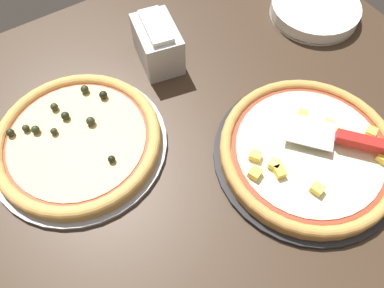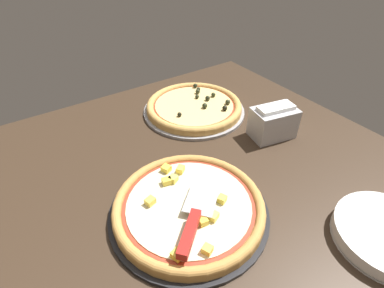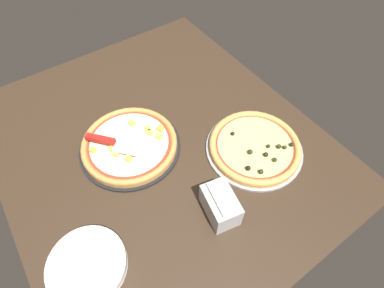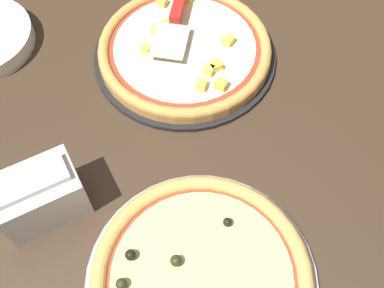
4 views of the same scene
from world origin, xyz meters
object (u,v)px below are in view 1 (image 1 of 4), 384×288
Objects in this scene: pizza_front at (309,151)px; serving_spatula at (352,140)px; plate_stack at (315,10)px; napkin_holder at (158,44)px; pizza_back at (77,140)px.

pizza_front is 8.22cm from serving_spatula.
serving_spatula is 0.82× the size of plate_stack.
pizza_front is 2.39× the size of napkin_holder.
pizza_back is 1.83× the size of serving_spatula.
pizza_front is at bearing -163.54° from napkin_holder.
plate_stack is 42.66cm from napkin_holder.
plate_stack is 1.53× the size of napkin_holder.
pizza_front is 41.04cm from napkin_holder.
napkin_holder is at bearing -64.91° from pizza_back.
napkin_holder is (8.07, 41.75, 3.35)cm from plate_stack.
pizza_front is 1.91× the size of serving_spatula.
serving_spatula is at bearing -117.57° from pizza_front.
pizza_back is (27.17, 37.46, -0.23)cm from pizza_front.
pizza_back is 53.92cm from serving_spatula.
serving_spatula reaches higher than pizza_front.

